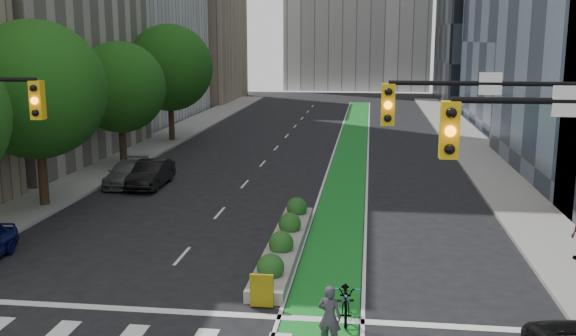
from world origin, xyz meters
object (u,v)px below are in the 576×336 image
(median_planter, at_px, (285,242))
(bicycle, at_px, (346,299))
(parked_car_left_mid, at_px, (151,174))
(cyclist, at_px, (329,317))
(parked_car_left_far, at_px, (127,173))

(median_planter, bearing_deg, bicycle, -65.70)
(median_planter, relative_size, parked_car_left_mid, 2.38)
(median_planter, bearing_deg, cyclist, -73.97)
(bicycle, height_order, parked_car_left_far, parked_car_left_far)
(bicycle, relative_size, parked_car_left_far, 0.49)
(bicycle, distance_m, cyclist, 1.98)
(parked_car_left_mid, bearing_deg, bicycle, -55.01)
(median_planter, xyz_separation_m, parked_car_left_mid, (-8.62, 9.76, 0.34))
(cyclist, bearing_deg, median_planter, -60.76)
(parked_car_left_mid, distance_m, parked_car_left_far, 1.52)
(bicycle, bearing_deg, parked_car_left_far, 126.23)
(parked_car_left_mid, bearing_deg, parked_car_left_far, 167.57)
(bicycle, xyz_separation_m, cyclist, (-0.36, -1.92, 0.29))
(cyclist, xyz_separation_m, parked_car_left_mid, (-10.77, 17.25, -0.14))
(cyclist, relative_size, parked_car_left_far, 0.39)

